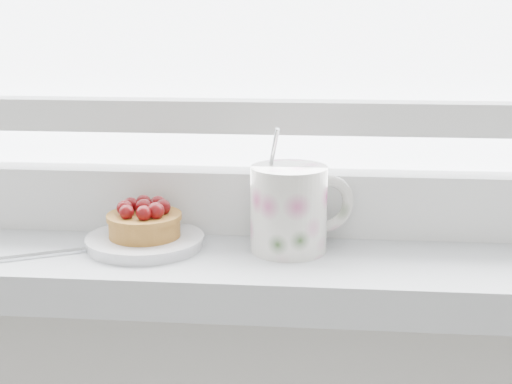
# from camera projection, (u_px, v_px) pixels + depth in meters

# --- Properties ---
(saucer) EXTENTS (0.12, 0.12, 0.01)m
(saucer) POSITION_uv_depth(u_px,v_px,m) (145.00, 242.00, 0.75)
(saucer) COLOR silver
(saucer) RESTS_ON windowsill
(raspberry_tart) EXTENTS (0.08, 0.08, 0.04)m
(raspberry_tart) POSITION_uv_depth(u_px,v_px,m) (144.00, 220.00, 0.74)
(raspberry_tart) COLOR brown
(raspberry_tart) RESTS_ON saucer
(floral_mug) EXTENTS (0.12, 0.10, 0.13)m
(floral_mug) POSITION_uv_depth(u_px,v_px,m) (291.00, 207.00, 0.73)
(floral_mug) COLOR silver
(floral_mug) RESTS_ON windowsill
(fork) EXTENTS (0.17, 0.10, 0.00)m
(fork) POSITION_uv_depth(u_px,v_px,m) (65.00, 252.00, 0.73)
(fork) COLOR silver
(fork) RESTS_ON windowsill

